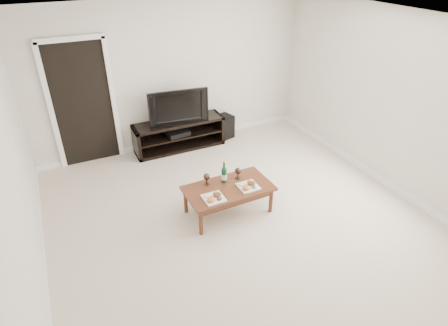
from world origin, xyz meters
TOP-DOWN VIEW (x-y plane):
  - floor at (0.00, 0.00)m, footprint 5.50×5.50m
  - back_wall at (0.00, 2.77)m, footprint 5.00×0.04m
  - ceiling at (0.00, 0.00)m, footprint 5.00×5.50m
  - doorway at (-1.55, 2.73)m, footprint 0.90×0.02m
  - media_console at (-0.02, 2.50)m, footprint 1.65×0.45m
  - television at (-0.02, 2.50)m, footprint 1.07×0.25m
  - av_receiver at (-0.06, 2.48)m, footprint 0.43×0.34m
  - subwoofer at (0.92, 2.55)m, footprint 0.37×0.37m
  - coffee_table at (-0.06, 0.37)m, footprint 1.21×0.67m
  - plate_left at (-0.35, 0.21)m, footprint 0.27×0.27m
  - plate_right at (0.19, 0.26)m, footprint 0.27×0.27m
  - wine_bottle at (-0.06, 0.52)m, footprint 0.07×0.07m
  - goblet_left at (-0.30, 0.57)m, footprint 0.09×0.09m
  - goblet_right at (0.16, 0.52)m, footprint 0.09×0.09m

SIDE VIEW (x-z plane):
  - floor at x=0.00m, z-range 0.00..0.00m
  - coffee_table at x=-0.06m, z-range 0.00..0.42m
  - subwoofer at x=0.92m, z-range 0.00..0.45m
  - media_console at x=-0.02m, z-range 0.00..0.55m
  - av_receiver at x=-0.06m, z-range 0.29..0.36m
  - plate_left at x=-0.35m, z-range 0.42..0.49m
  - plate_right at x=0.19m, z-range 0.42..0.49m
  - goblet_left at x=-0.30m, z-range 0.42..0.59m
  - goblet_right at x=0.16m, z-range 0.42..0.59m
  - wine_bottle at x=-0.06m, z-range 0.42..0.77m
  - television at x=-0.02m, z-range 0.55..1.16m
  - doorway at x=-1.55m, z-range 0.00..2.05m
  - back_wall at x=0.00m, z-range 0.00..2.60m
  - ceiling at x=0.00m, z-range 2.60..2.64m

